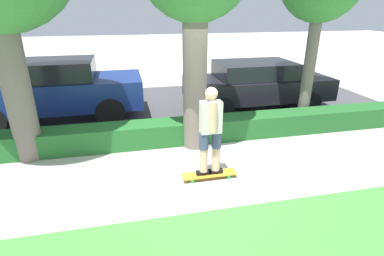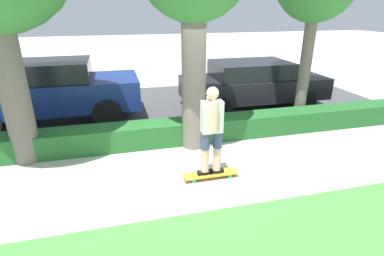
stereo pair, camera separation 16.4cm
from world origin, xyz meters
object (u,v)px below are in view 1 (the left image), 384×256
(skateboard, at_px, (209,174))
(parked_car_middle, at_px, (256,84))
(skater_person, at_px, (211,130))
(parked_car_front, at_px, (55,89))

(skateboard, bearing_deg, parked_car_middle, 56.22)
(skateboard, height_order, parked_car_middle, parked_car_middle)
(skateboard, relative_size, parked_car_middle, 0.23)
(skater_person, distance_m, parked_car_front, 4.99)
(skateboard, xyz_separation_m, parked_car_front, (-3.22, 3.82, 0.79))
(skateboard, relative_size, skater_person, 0.62)
(skater_person, relative_size, parked_car_middle, 0.37)
(skateboard, relative_size, parked_car_front, 0.22)
(skater_person, xyz_separation_m, parked_car_front, (-3.22, 3.82, -0.08))
(skateboard, xyz_separation_m, parked_car_middle, (2.48, 3.71, 0.66))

